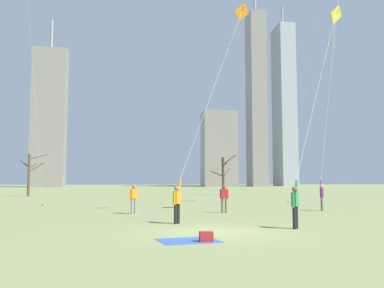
% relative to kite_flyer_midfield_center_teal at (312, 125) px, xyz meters
% --- Properties ---
extents(ground_plane, '(400.00, 400.00, 0.00)m').
position_rel_kite_flyer_midfield_center_teal_xyz_m(ground_plane, '(-4.81, -2.20, -4.29)').
color(ground_plane, '#848E56').
extents(kite_flyer_midfield_center_teal, '(6.51, 6.75, 14.00)m').
position_rel_kite_flyer_midfield_center_teal_xyz_m(kite_flyer_midfield_center_teal, '(0.00, 0.00, 0.00)').
color(kite_flyer_midfield_center_teal, black).
rests_on(kite_flyer_midfield_center_teal, ground).
extents(kite_flyer_foreground_right_orange, '(4.88, 5.17, 12.14)m').
position_rel_kite_flyer_midfield_center_teal_xyz_m(kite_flyer_foreground_right_orange, '(-5.28, 1.43, -1.84)').
color(kite_flyer_foreground_right_orange, black).
rests_on(kite_flyer_foreground_right_orange, ground).
extents(kite_flyer_midfield_right_yellow, '(5.00, 5.99, 15.73)m').
position_rel_kite_flyer_midfield_center_teal_xyz_m(kite_flyer_midfield_right_yellow, '(4.82, 8.54, 0.28)').
color(kite_flyer_midfield_right_yellow, '#726656').
rests_on(kite_flyer_midfield_right_yellow, ground).
extents(bystander_strolling_midfield, '(0.43, 0.36, 1.62)m').
position_rel_kite_flyer_midfield_center_teal_xyz_m(bystander_strolling_midfield, '(-7.76, 6.33, -3.39)').
color(bystander_strolling_midfield, gray).
rests_on(bystander_strolling_midfield, ground).
extents(bystander_watching_nearby, '(0.49, 0.30, 1.62)m').
position_rel_kite_flyer_midfield_center_teal_xyz_m(bystander_watching_nearby, '(-2.59, 6.35, -3.39)').
color(bystander_watching_nearby, '#726656').
rests_on(bystander_watching_nearby, ground).
extents(picnic_spot, '(2.05, 1.74, 0.31)m').
position_rel_kite_flyer_midfield_center_teal_xyz_m(picnic_spot, '(-5.72, -4.37, -4.20)').
color(picnic_spot, '#3359B2').
rests_on(picnic_spot, ground).
extents(bare_tree_left_of_center, '(3.40, 2.86, 5.36)m').
position_rel_kite_flyer_midfield_center_teal_xyz_m(bare_tree_left_of_center, '(3.79, 36.16, -1.57)').
color(bare_tree_left_of_center, '#4C3828').
rests_on(bare_tree_left_of_center, ground).
extents(bare_tree_far_right_edge, '(3.31, 1.42, 5.15)m').
position_rel_kite_flyer_midfield_center_teal_xyz_m(bare_tree_far_right_edge, '(-20.43, 34.36, -1.45)').
color(bare_tree_far_right_edge, brown).
rests_on(bare_tree_far_right_edge, ground).
extents(skyline_tall_tower, '(11.17, 9.70, 25.24)m').
position_rel_kite_flyer_midfield_center_teal_xyz_m(skyline_tall_tower, '(19.81, 117.60, 8.33)').
color(skyline_tall_tower, gray).
rests_on(skyline_tall_tower, ground).
extents(skyline_mid_tower_right, '(5.54, 8.29, 69.97)m').
position_rel_kite_flyer_midfield_center_teal_xyz_m(skyline_mid_tower_right, '(33.75, 119.47, 26.48)').
color(skyline_mid_tower_right, gray).
rests_on(skyline_mid_tower_right, ground).
extents(skyline_slender_spire, '(10.08, 5.61, 52.36)m').
position_rel_kite_flyer_midfield_center_teal_xyz_m(skyline_slender_spire, '(-34.65, 111.47, 17.19)').
color(skyline_slender_spire, gray).
rests_on(skyline_slender_spire, ground).
extents(skyline_wide_slab, '(5.93, 11.33, 69.62)m').
position_rel_kite_flyer_midfield_center_teal_xyz_m(skyline_wide_slab, '(47.72, 129.59, 26.38)').
color(skyline_wide_slab, '#9EA3AD').
rests_on(skyline_wide_slab, ground).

